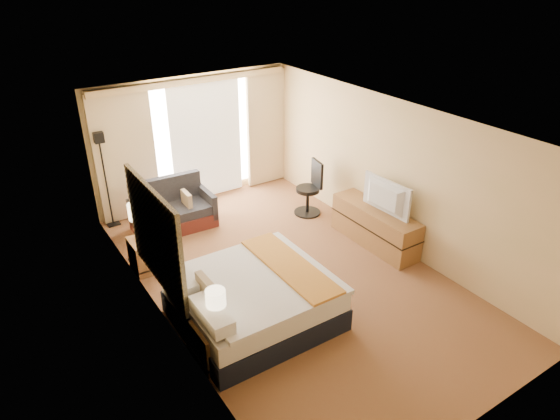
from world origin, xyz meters
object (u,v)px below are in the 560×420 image
bed (253,299)px  loveseat (173,212)px  lamp_right (138,212)px  nightstand_right (146,254)px  media_dresser (375,226)px  television (382,197)px  nightstand_left (214,343)px  lamp_left (216,299)px  floor_lamp (102,161)px  desk_chair (310,191)px

bed → loveseat: (0.12, 3.20, -0.06)m
lamp_right → nightstand_right: bearing=-73.2°
media_dresser → television: television is taller
nightstand_left → bed: bearing=26.3°
bed → lamp_left: lamp_left is taller
nightstand_right → floor_lamp: size_ratio=0.30×
loveseat → floor_lamp: 1.57m
nightstand_right → loveseat: 1.44m
media_dresser → lamp_left: (-3.64, -1.06, 0.61)m
nightstand_left → floor_lamp: floor_lamp is taller
nightstand_right → media_dresser: size_ratio=0.31×
loveseat → television: size_ratio=1.47×
media_dresser → lamp_right: 4.07m
nightstand_right → television: 4.05m
nightstand_right → lamp_right: bearing=106.8°
floor_lamp → desk_chair: bearing=-26.0°
bed → floor_lamp: bearing=101.9°
desk_chair → lamp_right: bearing=-167.7°
floor_lamp → lamp_right: size_ratio=2.94×
bed → floor_lamp: (-0.83, 3.95, 0.95)m
nightstand_right → desk_chair: (3.45, 0.15, 0.21)m
loveseat → lamp_right: (-0.94, -1.05, 0.73)m
bed → lamp_right: lamp_right is taller
media_dresser → floor_lamp: 5.07m
loveseat → floor_lamp: floor_lamp is taller
desk_chair → lamp_left: bearing=-131.1°
nightstand_right → loveseat: (0.93, 1.10, 0.03)m
floor_lamp → lamp_right: floor_lamp is taller
desk_chair → nightstand_left: bearing=-131.7°
nightstand_right → television: television is taller
nightstand_right → bed: (0.81, -2.10, 0.09)m
floor_lamp → lamp_left: 4.38m
nightstand_left → lamp_right: size_ratio=0.87×
desk_chair → floor_lamp: bearing=164.8°
nightstand_right → loveseat: size_ratio=0.36×
floor_lamp → television: 5.05m
lamp_left → television: bearing=14.2°
floor_lamp → lamp_left: bearing=-89.0°
loveseat → nightstand_left: bearing=-102.6°
media_dresser → lamp_left: bearing=-163.7°
floor_lamp → nightstand_left: bearing=-89.7°
nightstand_left → loveseat: bearing=75.6°
loveseat → lamp_left: bearing=-101.7°
lamp_right → floor_lamp: bearing=90.2°
lamp_right → lamp_left: bearing=-88.3°
media_dresser → loveseat: (-2.77, 2.55, -0.04)m
media_dresser → lamp_right: (-3.72, 1.51, 0.69)m
loveseat → television: television is taller
nightstand_left → lamp_left: (0.06, -0.01, 0.68)m
loveseat → desk_chair: desk_chair is taller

